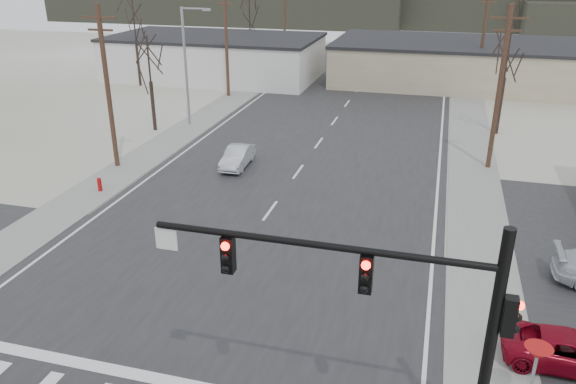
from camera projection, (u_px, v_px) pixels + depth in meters
name	position (u px, v px, depth m)	size (l,w,h in m)	color
ground	(212.00, 292.00, 22.67)	(140.00, 140.00, 0.00)	silver
main_road	(302.00, 167.00, 35.98)	(18.00, 110.00, 0.05)	black
cross_road	(212.00, 292.00, 22.66)	(90.00, 10.00, 0.04)	black
sidewalk_left	(184.00, 132.00, 42.99)	(3.00, 90.00, 0.06)	gray
sidewalk_right	(472.00, 156.00, 37.84)	(3.00, 90.00, 0.06)	gray
traffic_signal_mast	(410.00, 313.00, 13.42)	(8.95, 0.43, 7.20)	black
fire_hydrant	(100.00, 184.00, 32.07)	(0.24, 0.24, 0.87)	#A50C0C
yield_sign	(537.00, 355.00, 15.96)	(0.80, 0.80, 2.35)	gray
building_left_far	(215.00, 57.00, 61.18)	(22.30, 12.30, 4.50)	silver
building_right_far	(462.00, 63.00, 58.46)	(26.30, 14.30, 4.30)	#BFAF92
upole_left_b	(107.00, 86.00, 34.07)	(2.20, 0.30, 10.00)	#4D3324
upole_left_c	(226.00, 40.00, 51.82)	(2.20, 0.30, 10.00)	#4D3324
upole_left_d	(285.00, 18.00, 69.58)	(2.20, 0.30, 10.00)	#4D3324
upole_right_a	(500.00, 87.00, 33.81)	(2.20, 0.30, 10.00)	#4D3324
upole_right_b	(483.00, 38.00, 53.34)	(2.20, 0.30, 10.00)	#4D3324
streetlight_main	(188.00, 61.00, 42.83)	(2.40, 0.25, 9.00)	gray
tree_left_near	(149.00, 62.00, 41.53)	(3.30, 3.30, 7.35)	#32241F
tree_right_mid	(508.00, 54.00, 40.39)	(3.74, 3.74, 8.33)	#32241F
tree_left_far	(250.00, 13.00, 64.44)	(3.96, 3.96, 8.82)	#32241F
tree_right_far	(511.00, 22.00, 63.00)	(3.52, 3.52, 7.84)	#32241F
tree_left_mid	(134.00, 23.00, 55.73)	(3.96, 3.96, 8.82)	#32241F
hill_left	(225.00, 3.00, 111.46)	(70.00, 18.00, 7.00)	#333026
hill_center	(489.00, 2.00, 102.48)	(80.00, 18.00, 9.00)	#333026
sedan_crossing	(237.00, 157.00, 35.75)	(1.34, 3.85, 1.27)	#AAAEB5
car_far_a	(433.00, 69.00, 62.73)	(1.89, 4.65, 1.35)	black
car_far_b	(354.00, 47.00, 77.82)	(1.53, 3.80, 1.30)	black
car_parked_red	(570.00, 350.00, 18.38)	(1.97, 4.27, 1.19)	maroon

